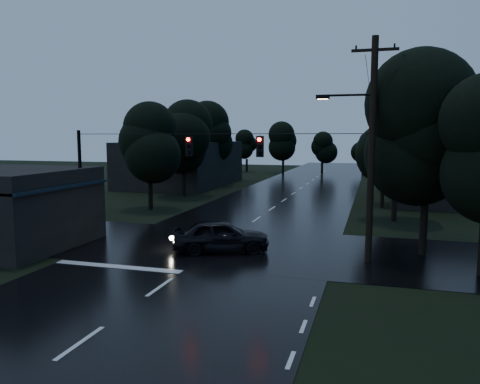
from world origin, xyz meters
The scene contains 17 objects.
ground centered at (0.00, 0.00, 0.00)m, with size 160.00×160.00×0.00m, color black.
main_road centered at (0.00, 30.00, 0.00)m, with size 12.00×120.00×0.02m, color black.
cross_street centered at (0.00, 12.00, 0.00)m, with size 60.00×9.00×0.02m, color black.
building_far_right centered at (14.00, 34.00, 2.20)m, with size 10.00×14.00×4.40m, color black.
building_far_left centered at (-14.00, 40.00, 2.50)m, with size 10.00×16.00×5.00m, color black.
utility_pole_main centered at (7.41, 11.00, 5.26)m, with size 3.50×0.30×10.00m.
utility_pole_far centered at (8.30, 28.00, 3.88)m, with size 2.00×0.30×7.50m.
anchor_pole_left centered at (-7.50, 11.00, 3.00)m, with size 0.18×0.18×6.00m, color black.
span_signals centered at (0.56, 10.99, 5.24)m, with size 15.00×0.37×1.12m.
tree_corner_near centered at (10.00, 13.00, 5.99)m, with size 4.48×4.48×9.44m.
tree_left_a centered at (-9.00, 22.00, 5.24)m, with size 3.92×3.92×8.26m.
tree_left_b centered at (-9.60, 30.00, 5.62)m, with size 4.20×4.20×8.85m.
tree_left_c centered at (-10.20, 40.00, 5.99)m, with size 4.48×4.48×9.44m.
tree_right_a centered at (9.00, 22.00, 5.62)m, with size 4.20×4.20×8.85m.
tree_right_b centered at (9.60, 30.00, 5.99)m, with size 4.48×4.48×9.44m.
tree_right_c centered at (10.20, 40.00, 6.37)m, with size 4.76×4.76×10.03m.
car centered at (0.47, 10.89, 0.81)m, with size 1.91×4.74×1.61m, color black.
Camera 1 is at (7.65, -10.60, 5.70)m, focal length 35.00 mm.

